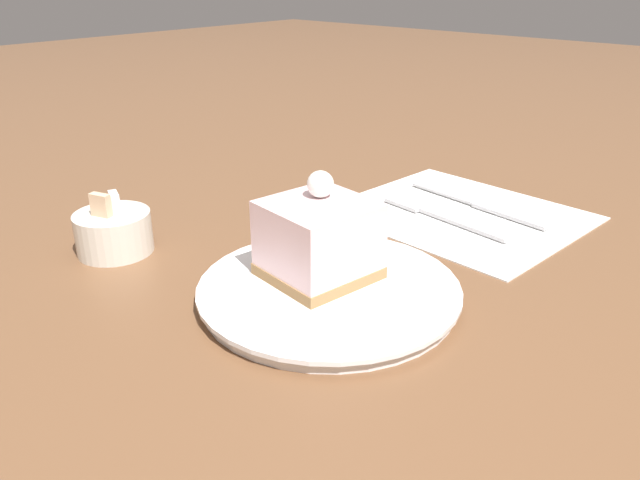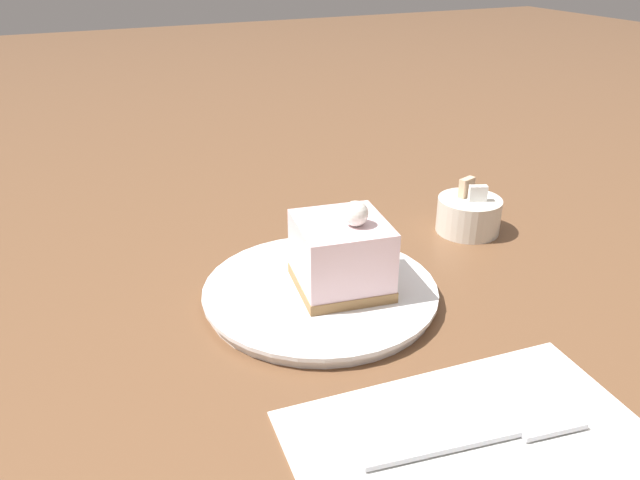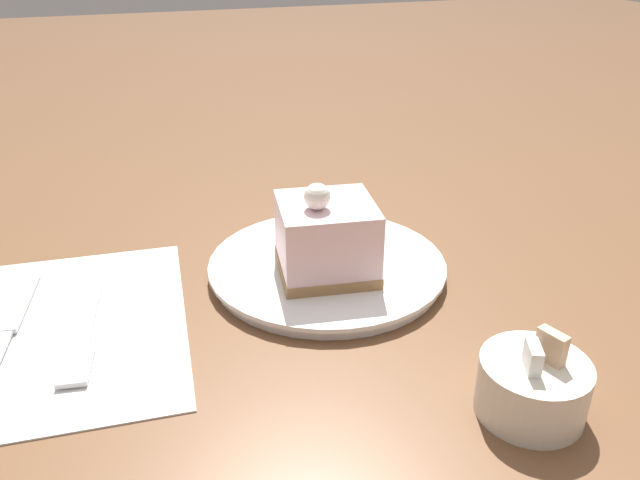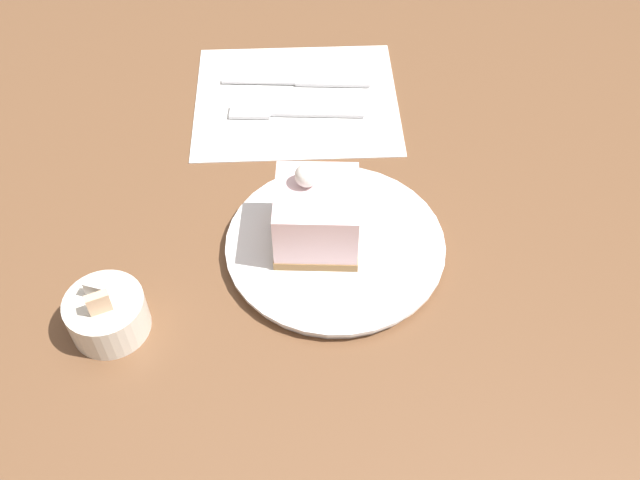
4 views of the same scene
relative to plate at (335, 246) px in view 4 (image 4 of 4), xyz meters
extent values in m
plane|color=brown|center=(0.02, -0.02, -0.01)|extent=(4.00, 4.00, 0.00)
cylinder|color=white|center=(0.00, 0.00, 0.00)|extent=(0.21, 0.21, 0.01)
cylinder|color=white|center=(0.00, 0.00, 0.00)|extent=(0.22, 0.22, 0.00)
cube|color=#9E7547|center=(0.01, 0.02, 0.01)|extent=(0.09, 0.09, 0.01)
cube|color=silver|center=(0.01, 0.02, 0.04)|extent=(0.09, 0.09, 0.06)
sphere|color=white|center=(0.02, 0.03, 0.08)|extent=(0.02, 0.02, 0.02)
cube|color=white|center=(0.24, 0.02, -0.01)|extent=(0.23, 0.26, 0.00)
cube|color=silver|center=(0.21, -0.01, 0.00)|extent=(0.03, 0.11, 0.00)
cube|color=silver|center=(0.22, 0.07, 0.00)|extent=(0.03, 0.05, 0.00)
cube|color=silver|center=(0.27, -0.03, 0.00)|extent=(0.03, 0.09, 0.00)
cube|color=silver|center=(0.28, 0.06, 0.00)|extent=(0.02, 0.09, 0.00)
cylinder|color=silver|center=(-0.07, 0.22, 0.01)|extent=(0.07, 0.07, 0.04)
cube|color=#D8B28C|center=(-0.08, 0.22, 0.04)|extent=(0.01, 0.02, 0.02)
cube|color=white|center=(-0.06, 0.22, 0.04)|extent=(0.02, 0.02, 0.02)
camera|label=1|loc=(-0.35, -0.30, 0.25)|focal=35.00mm
camera|label=2|loc=(0.46, -0.21, 0.30)|focal=35.00mm
camera|label=3|loc=(0.17, 0.48, 0.29)|focal=35.00mm
camera|label=4|loc=(-0.45, 0.07, 0.55)|focal=40.00mm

